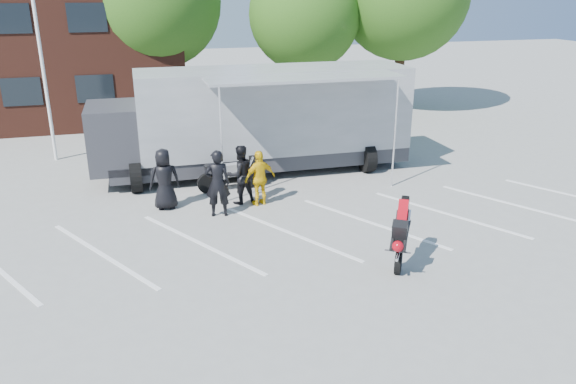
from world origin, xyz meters
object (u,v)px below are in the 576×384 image
parked_motorcycle (230,190)px  spectator_leather_a (164,179)px  flagpole (44,22)px  stunt_bike_rider (400,261)px  transporter_truck (261,171)px  spectator_leather_b (218,183)px  tree_left (155,2)px  spectator_leather_c (240,175)px  spectator_hivis (260,178)px  tree_mid (305,15)px

parked_motorcycle → spectator_leather_a: (-2.11, -1.05, 0.91)m
flagpole → stunt_bike_rider: (8.55, -11.36, -5.05)m
transporter_truck → spectator_leather_a: spectator_leather_a is taller
stunt_bike_rider → spectator_leather_b: bearing=164.6°
transporter_truck → parked_motorcycle: size_ratio=5.25×
tree_left → spectator_leather_c: bearing=-83.6°
stunt_bike_rider → tree_left: bearing=136.3°
spectator_leather_b → spectator_leather_c: (0.81, 0.83, -0.08)m
spectator_leather_c → tree_left: bearing=-98.0°
tree_left → spectator_leather_b: (0.59, -13.27, -4.59)m
flagpole → spectator_hivis: (6.18, -6.76, -4.21)m
spectator_hivis → tree_left: bearing=-96.6°
tree_mid → parked_motorcycle: (-5.72, -10.23, -4.94)m
transporter_truck → spectator_leather_c: 3.33m
transporter_truck → parked_motorcycle: transporter_truck is taller
parked_motorcycle → spectator_leather_c: size_ratio=1.20×
parked_motorcycle → stunt_bike_rider: stunt_bike_rider is taller
tree_mid → spectator_hivis: (-5.06, -11.76, -4.10)m
transporter_truck → stunt_bike_rider: 7.99m
tree_left → stunt_bike_rider: (4.30, -17.36, -5.57)m
stunt_bike_rider → spectator_leather_c: spectator_leather_c is taller
spectator_leather_a → spectator_leather_c: spectator_leather_a is taller
tree_mid → spectator_leather_c: (-5.60, -11.44, -4.04)m
tree_mid → spectator_leather_a: tree_mid is taller
transporter_truck → spectator_leather_a: (-3.55, -2.77, 0.91)m
flagpole → tree_left: bearing=54.7°
flagpole → parked_motorcycle: flagpole is taller
spectator_leather_b → stunt_bike_rider: bearing=140.4°
flagpole → spectator_leather_a: bearing=-61.5°
spectator_leather_a → spectator_hivis: bearing=168.8°
flagpole → spectator_leather_b: bearing=-56.4°
tree_left → transporter_truck: bearing=-74.0°
flagpole → tree_mid: flagpole is taller
spectator_leather_a → spectator_leather_b: spectator_leather_b is taller
parked_motorcycle → spectator_leather_a: bearing=111.6°
transporter_truck → stunt_bike_rider: (1.58, -7.84, 0.00)m
parked_motorcycle → spectator_leather_b: spectator_leather_b is taller
parked_motorcycle → spectator_leather_c: spectator_leather_c is taller
flagpole → tree_left: (4.24, 6.00, 0.51)m
parked_motorcycle → stunt_bike_rider: size_ratio=1.18×
flagpole → spectator_hivis: flagpole is taller
parked_motorcycle → spectator_leather_b: bearing=156.2°
flagpole → spectator_leather_b: size_ratio=4.09×
spectator_leather_a → spectator_leather_b: bearing=143.7°
spectator_leather_c → flagpole: bearing=-63.1°
flagpole → stunt_bike_rider: bearing=-53.0°
spectator_hivis → tree_mid: bearing=-128.6°
spectator_leather_b → spectator_leather_a: bearing=-26.5°
stunt_bike_rider → spectator_leather_c: size_ratio=1.02×
parked_motorcycle → spectator_leather_b: 2.36m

